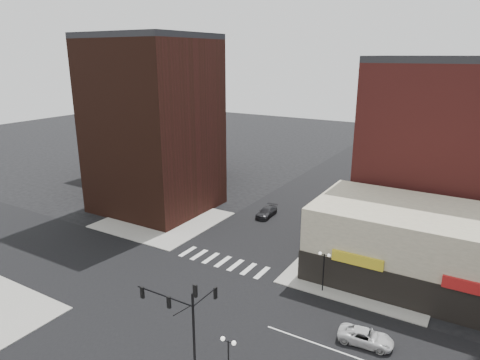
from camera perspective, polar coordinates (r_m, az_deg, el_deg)
The scene contains 14 objects.
ground at distance 44.36m, azimuth -8.19°, elevation -14.93°, with size 240.00×240.00×0.00m, color black.
road_ew at distance 44.36m, azimuth -8.20°, elevation -14.92°, with size 200.00×14.00×0.02m, color black.
road_ns at distance 44.36m, azimuth -8.20°, elevation -14.92°, with size 14.00×200.00×0.02m, color black.
sidewalk_nw at distance 62.75m, azimuth -10.20°, elevation -5.25°, with size 15.00×15.00×0.12m, color gray.
sidewalk_ne at distance 50.14m, azimuth 16.30°, elevation -11.47°, with size 15.00×15.00×0.12m, color gray.
building_nw at distance 65.25m, azimuth -11.45°, elevation 6.88°, with size 16.00×15.00×25.00m, color #331810.
building_nw_low at distance 86.30m, azimuth -10.73°, elevation 4.81°, with size 20.00×18.00×12.00m, color #331810.
building_ne_midrise at distance 59.92m, azimuth 25.10°, elevation 3.35°, with size 18.00×15.00×22.00m, color maroon.
building_ne_row at distance 48.28m, azimuth 24.30°, elevation -9.16°, with size 24.20×12.20×8.00m.
traffic_signal at distance 32.71m, azimuth -7.25°, elevation -17.12°, with size 5.59×3.09×7.77m.
street_lamp_se_a at distance 31.77m, azimuth -1.56°, elevation -21.84°, with size 1.22×0.32×4.16m.
street_lamp_ne at distance 43.70m, azimuth 11.14°, elevation -10.66°, with size 1.22×0.32×4.16m.
white_suv at distance 38.86m, azimuth 16.41°, elevation -19.44°, with size 2.05×4.45×1.24m, color silver.
dark_sedan_north at distance 63.09m, azimuth 3.57°, elevation -4.29°, with size 1.90×4.68×1.36m, color black.
Camera 1 is at (24.54, -28.95, 22.97)m, focal length 32.00 mm.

